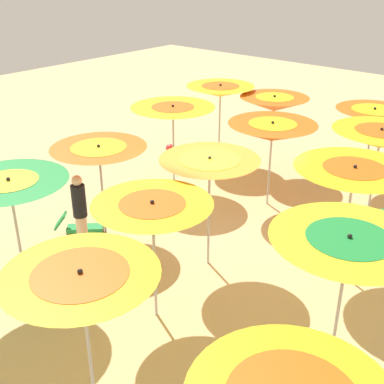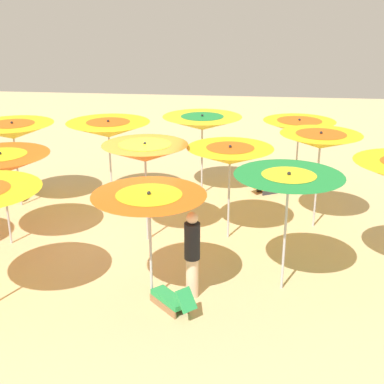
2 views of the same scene
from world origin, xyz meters
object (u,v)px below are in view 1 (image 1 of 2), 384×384
(beach_umbrella_2, at_px, (99,154))
(beach_umbrella_8, at_px, (153,214))
(beach_umbrella_7, at_px, (210,168))
(beach_umbrella_13, at_px, (348,249))
(beach_umbrella_10, at_px, (374,115))
(beach_umbrella_0, at_px, (220,91))
(beachgoer_0, at_px, (80,211))
(lounger_1, at_px, (81,228))
(beach_umbrella_3, at_px, (10,190))
(beach_umbrella_1, at_px, (173,112))
(beach_ball, at_px, (170,148))
(beach_umbrella_9, at_px, (82,285))
(beach_umbrella_6, at_px, (272,132))
(beach_umbrella_12, at_px, (353,178))
(beach_umbrella_5, at_px, (274,104))
(beach_umbrella_11, at_px, (380,139))

(beach_umbrella_2, xyz_separation_m, beach_umbrella_8, (2.93, -1.31, 0.07))
(beach_umbrella_7, bearing_deg, beach_umbrella_13, -16.65)
(beach_umbrella_10, bearing_deg, beach_umbrella_0, -164.87)
(beachgoer_0, bearing_deg, lounger_1, 74.66)
(beach_umbrella_0, distance_m, beach_umbrella_3, 8.00)
(beach_umbrella_3, relative_size, beach_umbrella_13, 1.03)
(beach_umbrella_1, height_order, beach_ball, beach_umbrella_1)
(beach_umbrella_0, relative_size, beach_umbrella_13, 1.02)
(beach_umbrella_9, distance_m, beach_ball, 10.58)
(beach_umbrella_13, bearing_deg, beach_umbrella_8, -162.56)
(beach_umbrella_6, xyz_separation_m, beach_umbrella_13, (3.85, -4.14, 0.17))
(beach_umbrella_9, xyz_separation_m, beach_umbrella_12, (1.03, 5.47, -0.11))
(beach_umbrella_3, bearing_deg, beach_umbrella_13, 21.99)
(beach_umbrella_7, xyz_separation_m, lounger_1, (-2.92, -1.02, -1.95))
(beach_umbrella_5, relative_size, beach_umbrella_11, 0.97)
(beach_umbrella_11, height_order, lounger_1, beach_umbrella_11)
(beach_umbrella_1, distance_m, beach_umbrella_3, 5.55)
(beach_umbrella_9, distance_m, beach_umbrella_10, 9.95)
(beach_umbrella_6, bearing_deg, beach_umbrella_3, -102.23)
(beach_umbrella_11, relative_size, lounger_1, 2.39)
(beach_umbrella_9, bearing_deg, beach_umbrella_7, 107.07)
(beach_ball, bearing_deg, beach_umbrella_2, -63.08)
(beach_umbrella_11, distance_m, beach_umbrella_12, 2.52)
(beach_umbrella_0, relative_size, beach_umbrella_6, 1.08)
(beach_umbrella_1, xyz_separation_m, beach_umbrella_5, (1.39, 2.71, -0.09))
(beach_umbrella_2, distance_m, beachgoer_0, 1.31)
(lounger_1, bearing_deg, beachgoer_0, -77.92)
(beach_umbrella_12, bearing_deg, beach_umbrella_10, 107.81)
(beach_umbrella_0, xyz_separation_m, beach_umbrella_8, (3.77, -6.67, -0.15))
(beach_umbrella_3, relative_size, beach_umbrella_6, 1.09)
(beach_umbrella_2, distance_m, beach_umbrella_9, 5.14)
(beach_umbrella_10, distance_m, beach_umbrella_11, 2.21)
(beach_umbrella_13, relative_size, beachgoer_0, 1.35)
(beach_umbrella_5, relative_size, beach_umbrella_6, 1.04)
(beach_umbrella_6, height_order, beach_ball, beach_umbrella_6)
(beach_umbrella_2, xyz_separation_m, beach_umbrella_11, (4.36, 4.52, 0.14))
(beach_umbrella_11, distance_m, beach_ball, 7.11)
(beach_umbrella_7, xyz_separation_m, beach_umbrella_10, (0.82, 5.92, -0.12))
(beach_umbrella_11, relative_size, beach_ball, 8.41)
(beach_umbrella_3, distance_m, beach_umbrella_6, 6.39)
(beach_umbrella_9, height_order, beachgoer_0, beach_umbrella_9)
(beach_umbrella_5, relative_size, beachgoer_0, 1.32)
(beach_umbrella_0, xyz_separation_m, beach_ball, (-1.61, -0.53, -2.06))
(beach_umbrella_5, bearing_deg, beach_umbrella_1, -117.14)
(beach_umbrella_13, bearing_deg, lounger_1, -179.58)
(beach_umbrella_1, bearing_deg, beach_umbrella_9, -55.64)
(beach_umbrella_2, distance_m, beach_umbrella_8, 3.21)
(beach_umbrella_2, relative_size, lounger_1, 2.20)
(beach_umbrella_6, bearing_deg, beach_umbrella_9, -75.83)
(beach_umbrella_2, distance_m, beach_umbrella_12, 5.26)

